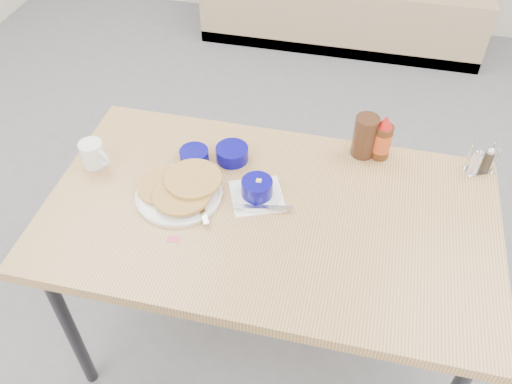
% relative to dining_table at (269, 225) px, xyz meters
% --- Properties ---
extents(dining_table, '(1.40, 0.80, 0.76)m').
position_rel_dining_table_xyz_m(dining_table, '(0.00, 0.00, 0.00)').
color(dining_table, tan).
rests_on(dining_table, ground).
extents(pancake_plate, '(0.28, 0.27, 0.05)m').
position_rel_dining_table_xyz_m(pancake_plate, '(-0.29, 0.01, 0.08)').
color(pancake_plate, white).
rests_on(pancake_plate, dining_table).
extents(coffee_mug, '(0.11, 0.08, 0.09)m').
position_rel_dining_table_xyz_m(coffee_mug, '(-0.62, 0.08, 0.11)').
color(coffee_mug, white).
rests_on(coffee_mug, dining_table).
extents(grits_setting, '(0.23, 0.21, 0.07)m').
position_rel_dining_table_xyz_m(grits_setting, '(-0.05, 0.05, 0.09)').
color(grits_setting, white).
rests_on(grits_setting, dining_table).
extents(creamer_bowl, '(0.10, 0.10, 0.04)m').
position_rel_dining_table_xyz_m(creamer_bowl, '(-0.30, 0.17, 0.08)').
color(creamer_bowl, '#080470').
rests_on(creamer_bowl, dining_table).
extents(butter_bowl, '(0.11, 0.11, 0.05)m').
position_rel_dining_table_xyz_m(butter_bowl, '(-0.17, 0.21, 0.09)').
color(butter_bowl, '#080470').
rests_on(butter_bowl, dining_table).
extents(amber_tumbler, '(0.10, 0.10, 0.15)m').
position_rel_dining_table_xyz_m(amber_tumbler, '(0.25, 0.34, 0.14)').
color(amber_tumbler, '#381E11').
rests_on(amber_tumbler, dining_table).
extents(condiment_caddy, '(0.11, 0.09, 0.11)m').
position_rel_dining_table_xyz_m(condiment_caddy, '(0.64, 0.34, 0.10)').
color(condiment_caddy, silver).
rests_on(condiment_caddy, dining_table).
extents(syrup_bottle, '(0.07, 0.07, 0.17)m').
position_rel_dining_table_xyz_m(syrup_bottle, '(0.31, 0.34, 0.14)').
color(syrup_bottle, '#47230F').
rests_on(syrup_bottle, dining_table).
extents(sugar_wrapper, '(0.04, 0.03, 0.00)m').
position_rel_dining_table_xyz_m(sugar_wrapper, '(-0.25, -0.17, 0.06)').
color(sugar_wrapper, '#E14B6B').
rests_on(sugar_wrapper, dining_table).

